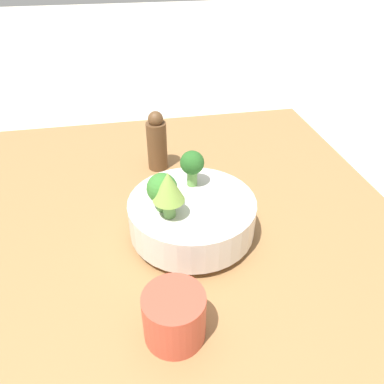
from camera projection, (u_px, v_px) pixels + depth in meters
ground_plane at (187, 259)px, 0.72m from camera, size 6.00×6.00×0.00m
table at (186, 251)px, 0.71m from camera, size 1.12×0.90×0.04m
bowl at (192, 216)px, 0.69m from camera, size 0.23×0.23×0.08m
broccoli_floret_right at (192, 164)px, 0.69m from camera, size 0.04×0.04×0.07m
romanesco_piece_far at (168, 189)px, 0.60m from camera, size 0.05×0.05×0.09m
broccoli_floret_back at (162, 189)px, 0.63m from camera, size 0.05×0.05×0.07m
cup at (174, 316)px, 0.52m from camera, size 0.09×0.09×0.08m
pepper_mill at (157, 142)px, 0.87m from camera, size 0.05×0.05×0.14m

